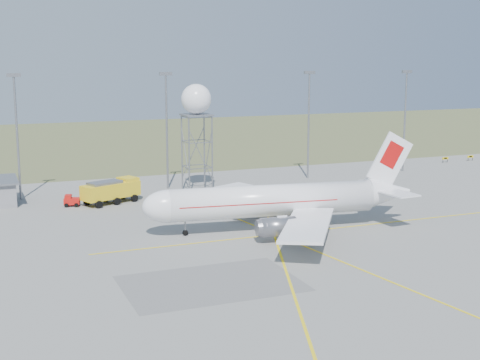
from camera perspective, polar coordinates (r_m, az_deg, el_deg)
name	(u,v)px	position (r m, az deg, el deg)	size (l,w,h in m)	color
ground	(466,306)	(66.95, 18.76, -10.14)	(400.00, 400.00, 0.00)	gray
grass_strip	(130,140)	(192.97, -9.37, 3.41)	(400.00, 120.00, 0.03)	#566537
mast_a	(17,126)	(113.70, -18.52, 4.38)	(2.20, 0.50, 20.50)	gray
mast_b	(167,121)	(117.89, -6.28, 5.05)	(2.20, 0.50, 20.50)	gray
mast_c	(309,116)	(128.33, 5.89, 5.48)	(2.20, 0.50, 20.50)	gray
mast_d	(405,112)	(139.96, 13.91, 5.63)	(2.20, 0.50, 20.50)	gray
taxi_sign_near	(445,159)	(155.38, 17.11, 1.76)	(1.60, 0.17, 1.20)	black
taxi_sign_far	(470,157)	(159.87, 19.07, 1.88)	(1.60, 0.17, 1.20)	black
airliner_main	(276,201)	(89.74, 3.12, -1.80)	(37.89, 36.56, 12.90)	white
radar_tower	(197,132)	(114.60, -3.72, 4.11)	(5.14, 5.14, 18.59)	gray
fire_truck	(112,192)	(108.48, -10.85, -1.00)	(9.98, 6.66, 3.80)	yellow
baggage_tug	(72,202)	(107.78, -14.17, -1.82)	(2.71, 2.43, 1.84)	red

